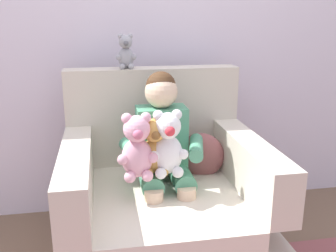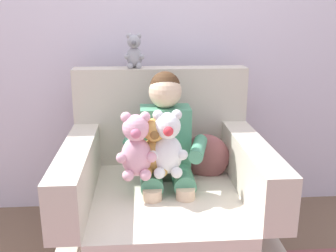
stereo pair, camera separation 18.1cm
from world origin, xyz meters
name	(u,v)px [view 1 (the left image)]	position (x,y,z in m)	size (l,w,h in m)	color
back_wall	(145,8)	(0.00, 0.68, 1.30)	(6.00, 0.10, 2.60)	silver
armchair	(163,202)	(0.00, 0.05, 0.31)	(0.99, 0.96, 0.97)	beige
seated_child	(164,145)	(0.01, 0.08, 0.62)	(0.45, 0.39, 0.82)	#4C9370
plush_white	(168,145)	(0.01, -0.06, 0.67)	(0.19, 0.16, 0.32)	white
plush_pink	(137,148)	(-0.14, -0.08, 0.66)	(0.19, 0.16, 0.32)	#EAA8BC
plush_honey	(154,148)	(-0.05, -0.04, 0.65)	(0.17, 0.14, 0.29)	gold
plush_grey_on_backrest	(126,52)	(-0.15, 0.40, 1.06)	(0.11, 0.09, 0.19)	#9E9EA3
throw_pillow	(201,155)	(0.24, 0.18, 0.51)	(0.26, 0.12, 0.26)	#8C4C4C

